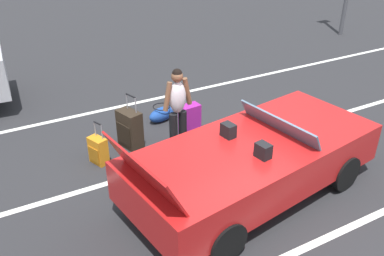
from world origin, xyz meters
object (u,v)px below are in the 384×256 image
convertible_car (262,157)px  duffel_bag (162,114)px  suitcase_small_carryon (98,150)px  traveler_person (178,107)px  suitcase_medium_bright (190,119)px  suitcase_large_black (130,129)px

convertible_car → duffel_bag: (-0.41, 2.92, -0.43)m
convertible_car → suitcase_small_carryon: (-2.08, 1.98, -0.34)m
traveler_person → duffel_bag: bearing=163.0°
suitcase_medium_bright → suitcase_large_black: bearing=80.9°
convertible_car → traveler_person: size_ratio=2.66×
suitcase_large_black → suitcase_small_carryon: 0.76m
suitcase_medium_bright → duffel_bag: 0.82m
suitcase_medium_bright → duffel_bag: size_ratio=0.89×
suitcase_large_black → suitcase_small_carryon: size_ratio=1.33×
suitcase_large_black → duffel_bag: suitcase_large_black is taller
suitcase_large_black → suitcase_small_carryon: bearing=3.4°
convertible_car → traveler_person: traveler_person is taller
suitcase_large_black → traveler_person: traveler_person is taller
suitcase_large_black → suitcase_medium_bright: (1.24, -0.08, -0.06)m
suitcase_medium_bright → suitcase_small_carryon: bearing=89.8°
suitcase_medium_bright → suitcase_small_carryon: 1.96m
suitcase_large_black → suitcase_medium_bright: size_ratio=1.70×
suitcase_medium_bright → traveler_person: 0.97m
duffel_bag → convertible_car: bearing=-82.1°
duffel_bag → traveler_person: (-0.25, -1.29, 0.77)m
convertible_car → suitcase_small_carryon: size_ratio=5.54×
suitcase_small_carryon → traveler_person: size_ratio=0.48×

